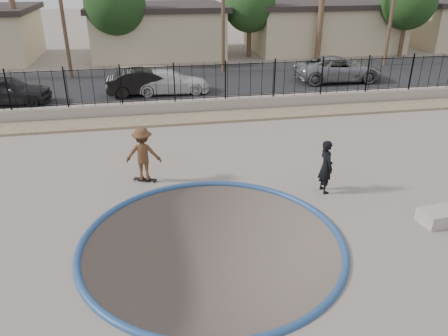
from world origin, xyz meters
TOP-DOWN VIEW (x-y plane):
  - ground at (0.00, 12.00)m, footprint 120.00×120.00m
  - bowl_pit at (0.00, -1.00)m, footprint 6.84×6.84m
  - coping_ring at (0.00, -1.00)m, footprint 7.04×7.04m
  - rock_strip at (0.00, 9.20)m, footprint 42.00×1.60m
  - retaining_wall at (0.00, 10.30)m, footprint 42.00×0.45m
  - fence at (0.00, 10.30)m, footprint 40.00×0.04m
  - street at (0.00, 17.00)m, footprint 90.00×8.00m
  - house_center at (0.00, 26.50)m, footprint 10.60×8.60m
  - house_east at (14.00, 26.50)m, footprint 12.60×8.60m
  - utility_pole_left at (-6.00, 19.00)m, footprint 1.70×0.24m
  - street_tree_left at (-3.00, 23.00)m, footprint 4.32×4.32m
  - street_tree_mid at (7.00, 24.00)m, footprint 3.96×3.96m
  - street_tree_right at (19.00, 22.00)m, footprint 4.32×4.32m
  - skater at (-1.65, 3.00)m, footprint 1.26×0.86m
  - skateboard at (-1.65, 3.00)m, footprint 0.81×0.47m
  - videographer at (4.00, 1.20)m, footprint 0.45×0.66m
  - concrete_ledge at (6.73, -1.18)m, footprint 1.67×0.87m
  - car_a at (-8.43, 13.40)m, footprint 4.42×2.08m
  - car_b at (-1.37, 14.04)m, footprint 4.44×1.93m
  - car_c at (0.01, 14.06)m, footprint 4.48×1.93m
  - car_d at (10.56, 15.00)m, footprint 5.48×2.58m

SIDE VIEW (x-z plane):
  - ground at x=0.00m, z-range -2.20..0.00m
  - bowl_pit at x=0.00m, z-range -0.90..0.90m
  - coping_ring at x=0.00m, z-range -0.10..0.10m
  - street at x=0.00m, z-range 0.00..0.04m
  - rock_strip at x=0.00m, z-range 0.00..0.11m
  - skateboard at x=-1.65m, z-range 0.02..0.09m
  - concrete_ledge at x=6.73m, z-range 0.00..0.40m
  - retaining_wall at x=0.00m, z-range 0.00..0.60m
  - car_c at x=0.01m, z-range 0.04..1.32m
  - car_b at x=-1.37m, z-range 0.04..1.45m
  - car_a at x=-8.43m, z-range 0.04..1.50m
  - car_d at x=10.56m, z-range 0.04..1.55m
  - videographer at x=4.00m, z-range 0.00..1.75m
  - skater at x=-1.65m, z-range 0.00..1.80m
  - fence at x=0.00m, z-range 0.60..2.40m
  - house_east at x=14.00m, z-range 0.02..3.92m
  - house_center at x=0.00m, z-range 0.02..3.92m
  - street_tree_mid at x=7.00m, z-range 0.92..6.75m
  - street_tree_left at x=-3.00m, z-range 1.01..7.37m
  - street_tree_right at x=19.00m, z-range 1.01..7.37m
  - utility_pole_left at x=-6.00m, z-range 0.20..9.20m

